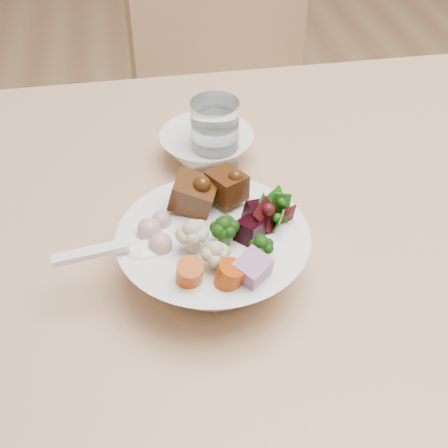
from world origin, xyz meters
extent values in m
cube|color=tan|center=(0.00, 0.00, -0.01)|extent=(5.00, 6.00, 0.01)
cube|color=tan|center=(-0.30, -0.09, 0.67)|extent=(1.46, 0.83, 0.04)
cube|color=tan|center=(-0.32, 0.45, 0.45)|extent=(0.53, 0.53, 0.04)
cube|color=tan|center=(-0.38, 0.63, 0.68)|extent=(0.41, 0.16, 0.46)
cylinder|color=tan|center=(-0.44, 0.22, 0.21)|extent=(0.03, 0.03, 0.43)
cylinder|color=tan|center=(-0.10, 0.33, 0.21)|extent=(0.03, 0.03, 0.43)
cylinder|color=tan|center=(-0.55, 0.56, 0.21)|extent=(0.03, 0.03, 0.43)
cylinder|color=tan|center=(-0.21, 0.67, 0.21)|extent=(0.03, 0.03, 0.43)
sphere|color=black|center=(-0.51, -0.16, 0.76)|extent=(0.03, 0.03, 0.03)
sphere|color=beige|center=(-0.55, -0.17, 0.76)|extent=(0.04, 0.04, 0.04)
cube|color=black|center=(-0.47, -0.13, 0.75)|extent=(0.04, 0.04, 0.02)
cube|color=#94598B|center=(-0.50, -0.22, 0.75)|extent=(0.04, 0.05, 0.04)
cylinder|color=#CB4C05|center=(-0.56, -0.21, 0.75)|extent=(0.03, 0.03, 0.03)
sphere|color=#C9908D|center=(-0.58, -0.16, 0.75)|extent=(0.02, 0.02, 0.02)
ellipsoid|color=white|center=(-0.60, -0.16, 0.74)|extent=(0.04, 0.03, 0.01)
cube|color=white|center=(-0.65, -0.16, 0.75)|extent=(0.08, 0.01, 0.02)
cylinder|color=white|center=(-0.49, 0.04, 0.74)|extent=(0.06, 0.06, 0.11)
cylinder|color=silver|center=(-0.49, 0.04, 0.72)|extent=(0.05, 0.05, 0.07)
camera|label=1|loc=(-0.60, -0.64, 1.20)|focal=50.00mm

